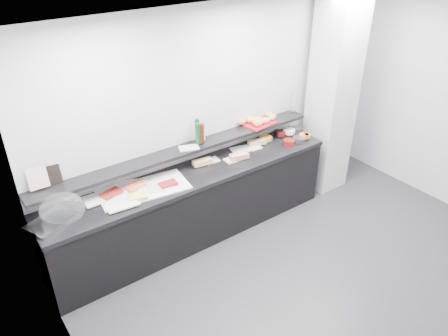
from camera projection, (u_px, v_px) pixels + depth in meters
ground at (338, 292)px, 4.65m from camera, size 5.00×5.00×0.00m
back_wall at (227, 115)px, 5.37m from camera, size 5.00×0.02×2.70m
ceiling at (385, 34)px, 3.29m from camera, size 5.00×5.00×0.00m
column at (332, 97)px, 5.89m from camera, size 0.50×0.50×2.70m
buffet_cabinet at (195, 207)px, 5.27m from camera, size 3.60×0.60×0.85m
counter_top at (194, 175)px, 5.04m from camera, size 3.62×0.62×0.05m
wall_shelf at (185, 150)px, 5.04m from camera, size 3.60×0.25×0.04m
cloche_base at (52, 222)px, 4.20m from camera, size 0.53×0.46×0.04m
cloche_dome at (62, 209)px, 4.20m from camera, size 0.51×0.42×0.34m
linen_runner at (144, 189)px, 4.72m from camera, size 1.01×0.58×0.01m
platter_meat_a at (99, 198)px, 4.55m from camera, size 0.34×0.23×0.01m
food_meat_a at (111, 193)px, 4.59m from camera, size 0.25×0.19×0.02m
platter_salmon at (130, 185)px, 4.76m from camera, size 0.40×0.34×0.01m
food_salmon at (135, 186)px, 4.71m from camera, size 0.23×0.17×0.02m
platter_cheese at (122, 204)px, 4.45m from camera, size 0.34×0.24×0.01m
food_cheese at (138, 196)px, 4.54m from camera, size 0.22×0.18×0.02m
platter_meat_b at (161, 186)px, 4.74m from camera, size 0.30×0.22×0.01m
food_meat_b at (168, 184)px, 4.75m from camera, size 0.20×0.14×0.02m
sandwich_plate_left at (206, 162)px, 5.25m from camera, size 0.34×0.18×0.01m
sandwich_food_left at (202, 162)px, 5.16m from camera, size 0.24×0.12×0.06m
tongs_left at (210, 164)px, 5.17m from camera, size 0.14×0.10×0.01m
sandwich_plate_mid at (236, 158)px, 5.32m from camera, size 0.31×0.15×0.01m
sandwich_food_mid at (239, 156)px, 5.29m from camera, size 0.25×0.15×0.06m
tongs_mid at (233, 161)px, 5.23m from camera, size 0.13×0.10×0.01m
sandwich_plate_right at (246, 148)px, 5.55m from camera, size 0.42×0.26×0.01m
sandwich_food_right at (257, 142)px, 5.62m from camera, size 0.25×0.16×0.06m
tongs_right at (258, 150)px, 5.49m from camera, size 0.16×0.01×0.01m
bowl_glass_fruit at (266, 140)px, 5.70m from camera, size 0.17×0.17×0.07m
fill_glass_fruit at (265, 138)px, 5.71m from camera, size 0.20×0.20×0.05m
bowl_black_jam at (279, 134)px, 5.85m from camera, size 0.15×0.15×0.07m
fill_black_jam at (281, 134)px, 5.82m from camera, size 0.13×0.13×0.05m
bowl_glass_cream at (296, 130)px, 5.96m from camera, size 0.22×0.22×0.07m
fill_glass_cream at (289, 131)px, 5.89m from camera, size 0.20×0.20×0.05m
bowl_red_jam at (289, 143)px, 5.62m from camera, size 0.17×0.17×0.07m
fill_red_jam at (288, 142)px, 5.60m from camera, size 0.13×0.13×0.05m
bowl_glass_salmon at (299, 140)px, 5.70m from camera, size 0.19×0.19×0.07m
fill_glass_salmon at (304, 136)px, 5.77m from camera, size 0.17×0.17×0.05m
bowl_black_fruit at (304, 136)px, 5.78m from camera, size 0.14×0.14×0.07m
fill_black_fruit at (307, 136)px, 5.77m from camera, size 0.11×0.11×0.05m
framed_print at (50, 173)px, 4.29m from camera, size 0.20×0.07×0.26m
print_art at (38, 178)px, 4.20m from camera, size 0.19×0.05×0.22m
condiment_tray at (189, 148)px, 5.02m from camera, size 0.26×0.21×0.01m
bottle_green_a at (198, 133)px, 5.04m from camera, size 0.08×0.08×0.26m
bottle_brown at (201, 133)px, 5.06m from camera, size 0.08×0.08×0.24m
bottle_green_b at (197, 130)px, 5.09m from camera, size 0.06×0.06×0.28m
bottle_hot at (198, 136)px, 5.06m from camera, size 0.05×0.05×0.18m
shaker_salt at (201, 140)px, 5.11m from camera, size 0.03×0.03×0.07m
shaker_pepper at (204, 138)px, 5.16m from camera, size 0.04×0.04×0.07m
bread_tray at (259, 123)px, 5.60m from camera, size 0.44×0.33×0.02m
bread_roll_nw at (242, 122)px, 5.53m from camera, size 0.14×0.09×0.08m
bread_roll_n at (251, 120)px, 5.58m from camera, size 0.16×0.12×0.08m
bread_roll_ne at (269, 114)px, 5.73m from camera, size 0.17×0.14×0.08m
bread_roll_sw at (258, 123)px, 5.47m from camera, size 0.13×0.09×0.08m
bread_roll_s at (265, 120)px, 5.55m from camera, size 0.15×0.10×0.08m
bread_roll_se at (272, 117)px, 5.65m from camera, size 0.17×0.14×0.08m
bread_roll_midw at (256, 121)px, 5.53m from camera, size 0.13×0.09×0.08m
bread_roll_mide at (258, 120)px, 5.57m from camera, size 0.17×0.14×0.08m
carafe at (294, 103)px, 5.84m from camera, size 0.12×0.12×0.30m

